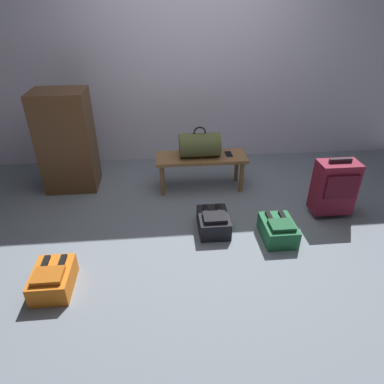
{
  "coord_description": "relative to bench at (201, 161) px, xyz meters",
  "views": [
    {
      "loc": [
        -0.41,
        -2.67,
        1.92
      ],
      "look_at": [
        -0.13,
        0.17,
        0.25
      ],
      "focal_mm": 31.3,
      "sensor_mm": 36.0,
      "label": 1
    }
  ],
  "objects": [
    {
      "name": "ground_plane",
      "position": [
        -0.02,
        -0.7,
        -0.34
      ],
      "size": [
        6.6,
        6.6,
        0.0
      ],
      "primitive_type": "plane",
      "color": "slate"
    },
    {
      "name": "back_wall",
      "position": [
        -0.02,
        0.9,
        1.06
      ],
      "size": [
        6.0,
        0.1,
        2.8
      ],
      "primitive_type": "cube",
      "color": "silver",
      "rests_on": "ground"
    },
    {
      "name": "bench",
      "position": [
        0.0,
        0.0,
        0.0
      ],
      "size": [
        1.0,
        0.36,
        0.4
      ],
      "color": "olive",
      "rests_on": "ground"
    },
    {
      "name": "duffel_bag_olive",
      "position": [
        -0.02,
        0.0,
        0.19
      ],
      "size": [
        0.44,
        0.26,
        0.34
      ],
      "color": "#51562D",
      "rests_on": "bench"
    },
    {
      "name": "cell_phone",
      "position": [
        0.31,
        0.01,
        0.07
      ],
      "size": [
        0.07,
        0.14,
        0.01
      ],
      "color": "#191E4C",
      "rests_on": "bench"
    },
    {
      "name": "suitcase_upright_burgundy",
      "position": [
        1.23,
        -0.68,
        -0.02
      ],
      "size": [
        0.39,
        0.24,
        0.62
      ],
      "color": "maroon",
      "rests_on": "ground"
    },
    {
      "name": "backpack_dark",
      "position": [
        0.02,
        -0.83,
        -0.24
      ],
      "size": [
        0.28,
        0.38,
        0.21
      ],
      "color": "black",
      "rests_on": "ground"
    },
    {
      "name": "backpack_green",
      "position": [
        0.59,
        -1.01,
        -0.24
      ],
      "size": [
        0.28,
        0.38,
        0.21
      ],
      "color": "#1E6038",
      "rests_on": "ground"
    },
    {
      "name": "backpack_orange",
      "position": [
        -1.29,
        -1.45,
        -0.24
      ],
      "size": [
        0.28,
        0.38,
        0.21
      ],
      "color": "orange",
      "rests_on": "ground"
    },
    {
      "name": "side_cabinet",
      "position": [
        -1.47,
        0.19,
        0.21
      ],
      "size": [
        0.56,
        0.44,
        1.1
      ],
      "color": "brown",
      "rests_on": "ground"
    }
  ]
}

